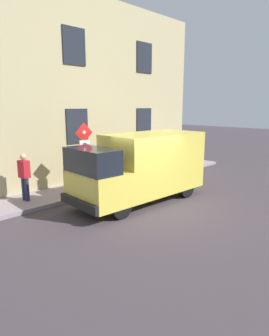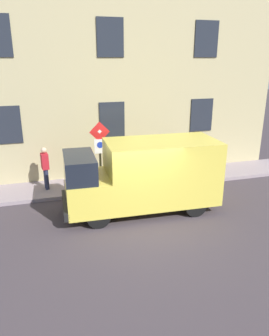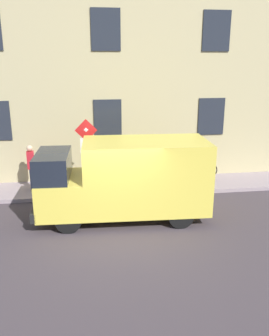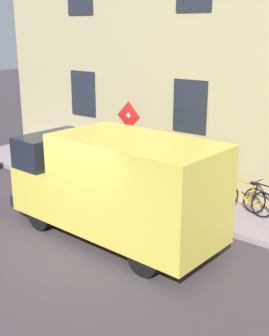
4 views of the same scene
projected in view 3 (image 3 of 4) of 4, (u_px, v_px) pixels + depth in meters
The scene contains 10 objects.
ground_plane at pixel (120, 233), 10.27m from camera, with size 80.00×80.00×0.00m, color #40383D.
sidewalk_slab at pixel (111, 188), 13.80m from camera, with size 1.92×17.49×0.14m, color gray.
building_facade at pixel (106, 80), 13.87m from camera, with size 0.75×15.49×8.24m.
sign_post_stacked at pixel (87, 147), 12.44m from camera, with size 0.15×0.56×2.64m.
delivery_van at pixel (126, 178), 10.95m from camera, with size 2.21×5.40×2.50m.
bicycle_red at pixel (197, 170), 14.53m from camera, with size 0.46×1.71×0.89m.
bicycle_black at pixel (179, 171), 14.43m from camera, with size 0.51×1.72×0.89m.
bicycle_orange at pixel (161, 172), 14.33m from camera, with size 0.46×1.72×0.89m.
pedestrian at pixel (31, 166), 13.14m from camera, with size 0.43×0.31×1.72m.
litter_bin at pixel (111, 180), 13.07m from camera, with size 0.44×0.44×0.90m, color #2D5133.
Camera 3 is at (-9.25, 0.82, 4.79)m, focal length 37.69 mm.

